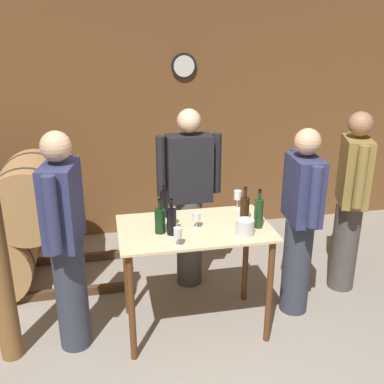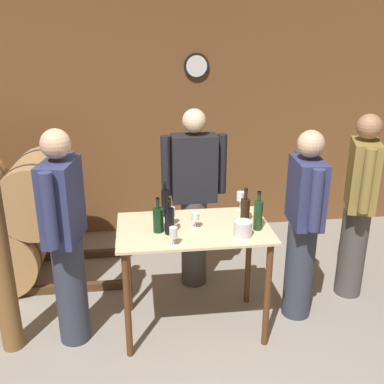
{
  "view_description": "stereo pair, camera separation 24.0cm",
  "coord_description": "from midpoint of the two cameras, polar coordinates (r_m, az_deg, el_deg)",
  "views": [
    {
      "loc": [
        -0.6,
        -2.29,
        2.35
      ],
      "look_at": [
        0.04,
        0.88,
        1.16
      ],
      "focal_mm": 42.0,
      "sensor_mm": 36.0,
      "label": 1
    },
    {
      "loc": [
        -0.37,
        -2.33,
        2.35
      ],
      "look_at": [
        0.04,
        0.88,
        1.16
      ],
      "focal_mm": 42.0,
      "sensor_mm": 36.0,
      "label": 2
    }
  ],
  "objects": [
    {
      "name": "wine_glass_near_right",
      "position": [
        3.4,
        2.45,
        -3.25
      ],
      "size": [
        0.06,
        0.06,
        0.12
      ],
      "color": "silver",
      "rests_on": "tasting_table"
    },
    {
      "name": "back_wall",
      "position": [
        5.2,
        -1.75,
        9.17
      ],
      "size": [
        8.4,
        0.08,
        2.7
      ],
      "color": "brown",
      "rests_on": "ground_plane"
    },
    {
      "name": "wine_bottle_left",
      "position": [
        3.61,
        -1.51,
        -1.3
      ],
      "size": [
        0.06,
        0.06,
        0.3
      ],
      "color": "black",
      "rests_on": "tasting_table"
    },
    {
      "name": "wine_bottle_far_right",
      "position": [
        3.42,
        10.4,
        -2.83
      ],
      "size": [
        0.07,
        0.07,
        0.31
      ],
      "color": "#193819",
      "rests_on": "tasting_table"
    },
    {
      "name": "person_host",
      "position": [
        3.41,
        -13.85,
        -5.49
      ],
      "size": [
        0.29,
        0.58,
        1.71
      ],
      "color": "#333847",
      "rests_on": "ground_plane"
    },
    {
      "name": "tasting_table",
      "position": [
        3.53,
        2.17,
        -6.97
      ],
      "size": [
        1.17,
        0.71,
        0.91
      ],
      "color": "beige",
      "rests_on": "ground_plane"
    },
    {
      "name": "wine_bottle_right",
      "position": [
        3.54,
        8.71,
        -2.23
      ],
      "size": [
        0.07,
        0.07,
        0.28
      ],
      "color": "black",
      "rests_on": "tasting_table"
    },
    {
      "name": "wine_bottle_center",
      "position": [
        3.3,
        -0.8,
        -3.62
      ],
      "size": [
        0.07,
        0.07,
        0.28
      ],
      "color": "black",
      "rests_on": "tasting_table"
    },
    {
      "name": "wine_bottle_far_left",
      "position": [
        3.34,
        -2.26,
        -3.51
      ],
      "size": [
        0.08,
        0.08,
        0.27
      ],
      "color": "black",
      "rests_on": "tasting_table"
    },
    {
      "name": "person_visitor_bearded",
      "position": [
        4.1,
        1.93,
        -0.52
      ],
      "size": [
        0.59,
        0.24,
        1.7
      ],
      "color": "#4C4742",
      "rests_on": "ground_plane"
    },
    {
      "name": "person_visitor_near_door",
      "position": [
        4.23,
        21.95,
        -1.46
      ],
      "size": [
        0.34,
        0.56,
        1.69
      ],
      "color": "#4C4742",
      "rests_on": "ground_plane"
    },
    {
      "name": "ice_bucket",
      "position": [
        3.32,
        8.55,
        -4.67
      ],
      "size": [
        0.13,
        0.13,
        0.12
      ],
      "color": "silver",
      "rests_on": "tasting_table"
    },
    {
      "name": "wine_glass_near_center",
      "position": [
        3.45,
        -0.63,
        -2.71
      ],
      "size": [
        0.06,
        0.06,
        0.14
      ],
      "color": "silver",
      "rests_on": "tasting_table"
    },
    {
      "name": "wine_glass_far_side",
      "position": [
        3.77,
        7.98,
        -0.64
      ],
      "size": [
        0.06,
        0.06,
        0.16
      ],
      "color": "silver",
      "rests_on": "tasting_table"
    },
    {
      "name": "wine_glass_near_left",
      "position": [
        3.13,
        -0.18,
        -5.26
      ],
      "size": [
        0.06,
        0.06,
        0.14
      ],
      "color": "silver",
      "rests_on": "tasting_table"
    },
    {
      "name": "person_visitor_with_scarf",
      "position": [
        3.78,
        15.76,
        -3.88
      ],
      "size": [
        0.25,
        0.59,
        1.62
      ],
      "color": "#333847",
      "rests_on": "ground_plane"
    }
  ]
}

